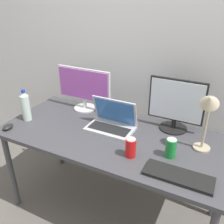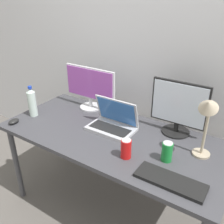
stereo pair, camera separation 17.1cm
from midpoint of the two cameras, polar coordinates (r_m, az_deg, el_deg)
name	(u,v)px [view 2 (the right image)]	position (r m, az deg, el deg)	size (l,w,h in m)	color
ground_plane	(112,208)	(2.27, 2.30, -21.26)	(16.00, 16.00, 0.00)	#5B5651
wall_back	(153,41)	(2.09, 11.68, 15.51)	(7.00, 0.08, 2.60)	silver
work_desk	(112,142)	(1.83, 2.69, -6.90)	(1.64, 0.74, 0.74)	#424247
monitor_left	(90,87)	(2.11, -2.78, 5.79)	(0.49, 0.19, 0.36)	silver
monitor_center	(179,108)	(1.81, 17.61, 0.84)	(0.40, 0.20, 0.39)	black
laptop_silver	(113,122)	(1.84, 2.94, -2.36)	(0.35, 0.22, 0.23)	#B7B7BC
keyboard_main	(170,181)	(1.45, 16.60, -14.98)	(0.38, 0.14, 0.02)	black
mouse_by_keyboard	(14,121)	(2.04, -19.37, -2.08)	(0.06, 0.09, 0.03)	black
water_bottle	(32,102)	(2.08, -15.60, 2.09)	(0.07, 0.07, 0.25)	silver
soda_can_near_keyboard	(167,152)	(1.57, 15.58, -8.84)	(0.07, 0.07, 0.13)	#197F33
soda_can_by_laptop	(126,149)	(1.55, 6.43, -8.42)	(0.07, 0.07, 0.13)	red
desk_lamp	(207,117)	(1.54, 23.83, -1.16)	(0.11, 0.18, 0.42)	tan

